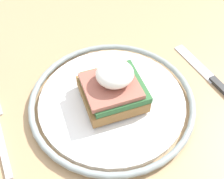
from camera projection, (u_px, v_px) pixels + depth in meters
name	position (u px, v px, depth m)	size (l,w,h in m)	color
dining_table	(127.00, 145.00, 0.53)	(1.00, 0.82, 0.73)	tan
plate	(112.00, 100.00, 0.45)	(0.27, 0.27, 0.02)	white
sandwich	(113.00, 87.00, 0.43)	(0.09, 0.09, 0.07)	olive
knife	(214.00, 80.00, 0.49)	(0.04, 0.18, 0.01)	#2D2D2D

